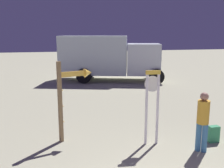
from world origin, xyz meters
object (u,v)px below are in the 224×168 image
at_px(arrow_sign, 71,88).
at_px(backpack, 213,134).
at_px(person_near_clock, 203,119).
at_px(box_truck_near, 107,56).
at_px(standing_clock, 152,100).

height_order(arrow_sign, backpack, arrow_sign).
bearing_deg(person_near_clock, box_truck_near, 90.96).
bearing_deg(standing_clock, backpack, -9.38).
xyz_separation_m(person_near_clock, backpack, (0.66, 0.44, -0.64)).
bearing_deg(standing_clock, person_near_clock, -34.30).
distance_m(arrow_sign, person_near_clock, 3.52).
xyz_separation_m(standing_clock, box_truck_near, (0.89, 9.67, 0.30)).
distance_m(person_near_clock, backpack, 1.01).
distance_m(backpack, box_truck_near, 10.07).
relative_size(standing_clock, box_truck_near, 0.30).
height_order(standing_clock, backpack, standing_clock).
distance_m(standing_clock, box_truck_near, 9.71).
bearing_deg(backpack, arrow_sign, 163.79).
distance_m(standing_clock, person_near_clock, 1.34).
bearing_deg(person_near_clock, arrow_sign, 153.71).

